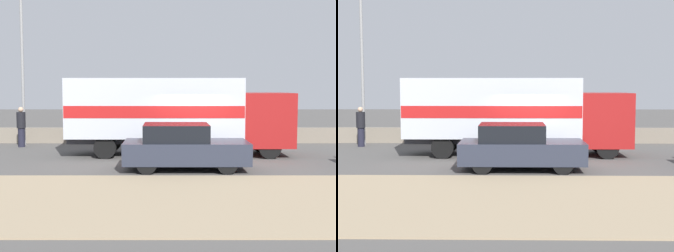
{
  "view_description": "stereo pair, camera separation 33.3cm",
  "coord_description": "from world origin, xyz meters",
  "views": [
    {
      "loc": [
        -0.88,
        -16.32,
        2.79
      ],
      "look_at": [
        -0.84,
        0.83,
        1.33
      ],
      "focal_mm": 50.0,
      "sensor_mm": 36.0,
      "label": 1
    },
    {
      "loc": [
        -0.55,
        -16.32,
        2.79
      ],
      "look_at": [
        -0.84,
        0.83,
        1.33
      ],
      "focal_mm": 50.0,
      "sensor_mm": 36.0,
      "label": 2
    }
  ],
  "objects": [
    {
      "name": "pedestrian",
      "position": [
        -7.63,
        5.05,
        0.96
      ],
      "size": [
        0.4,
        0.4,
        1.84
      ],
      "color": "#1E1E2D",
      "rests_on": "ground_plane"
    },
    {
      "name": "dirt_shoulder_foreground",
      "position": [
        0.0,
        -5.05,
        0.02
      ],
      "size": [
        60.0,
        5.97,
        0.04
      ],
      "color": "#9E896B",
      "rests_on": "ground_plane"
    },
    {
      "name": "ground_plane",
      "position": [
        0.0,
        0.0,
        0.0
      ],
      "size": [
        80.0,
        80.0,
        0.0
      ],
      "primitive_type": "plane",
      "color": "#514F4C"
    },
    {
      "name": "box_truck",
      "position": [
        -0.66,
        2.49,
        1.76
      ],
      "size": [
        8.92,
        2.36,
        3.1
      ],
      "color": "maroon",
      "rests_on": "ground_plane"
    },
    {
      "name": "car_hatchback",
      "position": [
        -0.37,
        -0.84,
        0.77
      ],
      "size": [
        4.13,
        1.89,
        1.54
      ],
      "color": "#282D3D",
      "rests_on": "ground_plane"
    },
    {
      "name": "stone_wall_backdrop",
      "position": [
        0.0,
        6.59,
        0.37
      ],
      "size": [
        60.0,
        0.35,
        0.75
      ],
      "color": "gray",
      "rests_on": "ground_plane"
    },
    {
      "name": "street_lamp",
      "position": [
        -7.74,
        5.82,
        4.66
      ],
      "size": [
        0.56,
        0.28,
        8.19
      ],
      "color": "gray",
      "rests_on": "ground_plane"
    }
  ]
}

